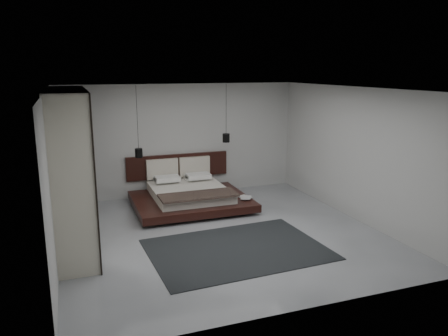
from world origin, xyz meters
name	(u,v)px	position (x,y,z in m)	size (l,w,h in m)	color
floor	(221,233)	(0.00, 0.00, 0.00)	(6.00, 6.00, 0.00)	#999BA1
ceiling	(221,89)	(0.00, 0.00, 2.80)	(6.00, 6.00, 0.00)	white
wall_back	(182,140)	(0.00, 3.00, 1.40)	(6.00, 6.00, 0.00)	#B1B1AF
wall_front	(300,211)	(0.00, -3.00, 1.40)	(6.00, 6.00, 0.00)	#B1B1AF
wall_left	(52,177)	(-3.00, 0.00, 1.40)	(6.00, 6.00, 0.00)	#B1B1AF
wall_right	(354,153)	(3.00, 0.00, 1.40)	(6.00, 6.00, 0.00)	#B1B1AF
lattice_screen	(57,156)	(-2.95, 2.45, 1.30)	(0.05, 0.90, 2.60)	black
bed	(189,194)	(-0.12, 1.92, 0.28)	(2.61, 2.32, 1.05)	black
book_lower	(241,198)	(0.95, 1.28, 0.26)	(0.23, 0.31, 0.03)	#99724C
book_upper	(241,197)	(0.93, 1.26, 0.28)	(0.22, 0.31, 0.02)	#99724C
pendant_left	(139,153)	(-1.19, 2.31, 1.28)	(0.17, 0.17, 1.64)	black
pendant_right	(226,138)	(0.95, 2.31, 1.51)	(0.17, 0.17, 1.40)	black
wardrobe	(71,170)	(-2.70, 0.39, 1.41)	(0.68, 2.87, 2.82)	beige
rug	(237,249)	(0.00, -0.85, 0.01)	(3.07, 2.20, 0.01)	black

